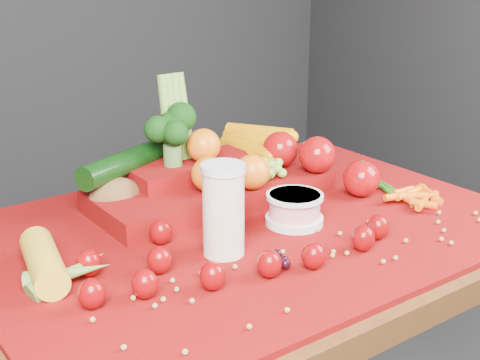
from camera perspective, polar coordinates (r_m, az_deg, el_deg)
table at (r=1.37m, az=0.50°, el=-7.94°), size 1.10×0.80×0.75m
red_cloth at (r=1.33m, az=0.51°, el=-4.07°), size 1.05×0.75×0.01m
milk_glass at (r=1.17m, az=-1.43°, el=-2.28°), size 0.08×0.08×0.17m
yogurt_bowl at (r=1.32m, az=4.67°, el=-2.39°), size 0.12×0.12×0.06m
strawberry_scatter at (r=1.13m, az=-1.50°, el=-6.55°), size 0.58×0.28×0.05m
dark_grape_cluster at (r=1.14m, az=2.82°, el=-7.03°), size 0.06×0.05×0.03m
soybean_scatter at (r=1.18m, az=6.33°, el=-6.70°), size 0.84×0.24×0.01m
corn_ear at (r=1.14m, az=-15.03°, el=-7.44°), size 0.21×0.25×0.06m
potato at (r=1.38m, az=-10.60°, el=-1.40°), size 0.11×0.08×0.08m
baby_carrot_pile at (r=1.48m, az=14.79°, el=-1.29°), size 0.18×0.17×0.03m
green_bean_pile at (r=1.55m, az=11.78°, el=-0.51°), size 0.14×0.12×0.01m
produce_mound at (r=1.44m, az=-1.53°, el=0.75°), size 0.60×0.37×0.27m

